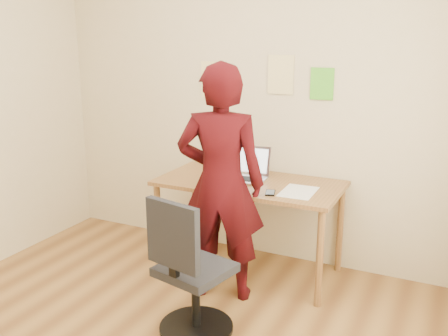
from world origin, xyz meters
The scene contains 10 objects.
room centered at (0.00, 0.00, 1.35)m, with size 3.58×3.58×2.78m.
desk centered at (0.18, 1.38, 0.65)m, with size 1.40×0.70×0.74m.
laptop centered at (0.12, 1.44, 0.79)m, with size 0.35×0.32×0.24m.
paper_sheet centered at (0.59, 1.29, 0.74)m, with size 0.23×0.33×0.00m, color white.
phone centered at (0.43, 1.17, 0.75)m, with size 0.10×0.14×0.01m.
wall_note_left centered at (-0.32, 1.74, 1.46)m, with size 0.21×0.00×0.30m, color #F4DE92.
wall_note_mid centered at (0.28, 1.74, 1.53)m, with size 0.21×0.00×0.30m, color #F4DE92.
wall_note_right centered at (0.61, 1.74, 1.47)m, with size 0.18×0.00×0.24m, color #56C52C.
office_chair centered at (0.19, 0.41, 0.39)m, with size 0.48×0.49×0.91m.
person centered at (0.14, 0.95, 0.83)m, with size 0.61×0.40×1.67m, color #340709.
Camera 1 is at (1.59, -2.00, 1.84)m, focal length 40.00 mm.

